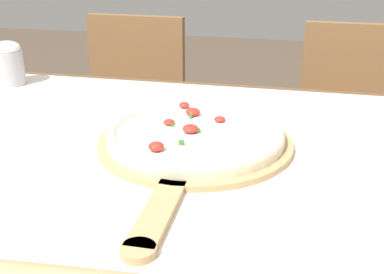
# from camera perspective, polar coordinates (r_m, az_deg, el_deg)

# --- Properties ---
(dining_table) EXTENTS (1.48, 1.00, 0.77)m
(dining_table) POSITION_cam_1_polar(r_m,az_deg,el_deg) (0.97, -1.61, -7.62)
(dining_table) COLOR brown
(dining_table) RESTS_ON ground_plane
(towel_cloth) EXTENTS (1.40, 0.92, 0.00)m
(towel_cloth) POSITION_cam_1_polar(r_m,az_deg,el_deg) (0.93, -1.68, -2.25)
(towel_cloth) COLOR silver
(towel_cloth) RESTS_ON dining_table
(pizza_peel) EXTENTS (0.39, 0.59, 0.01)m
(pizza_peel) POSITION_cam_1_polar(r_m,az_deg,el_deg) (0.95, 0.13, -1.11)
(pizza_peel) COLOR tan
(pizza_peel) RESTS_ON towel_cloth
(pizza) EXTENTS (0.35, 0.35, 0.04)m
(pizza) POSITION_cam_1_polar(r_m,az_deg,el_deg) (0.96, 0.36, 0.42)
(pizza) COLOR beige
(pizza) RESTS_ON pizza_peel
(chair_left) EXTENTS (0.41, 0.41, 0.89)m
(chair_left) POSITION_cam_1_polar(r_m,az_deg,el_deg) (1.88, -7.23, 2.35)
(chair_left) COLOR brown
(chair_left) RESTS_ON ground_plane
(chair_right) EXTENTS (0.41, 0.41, 0.89)m
(chair_right) POSITION_cam_1_polar(r_m,az_deg,el_deg) (1.80, 18.23, 0.30)
(chair_right) COLOR brown
(chair_right) RESTS_ON ground_plane
(flour_cup) EXTENTS (0.08, 0.08, 0.12)m
(flour_cup) POSITION_cam_1_polar(r_m,az_deg,el_deg) (1.44, -20.97, 8.21)
(flour_cup) COLOR #B2B7BC
(flour_cup) RESTS_ON towel_cloth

